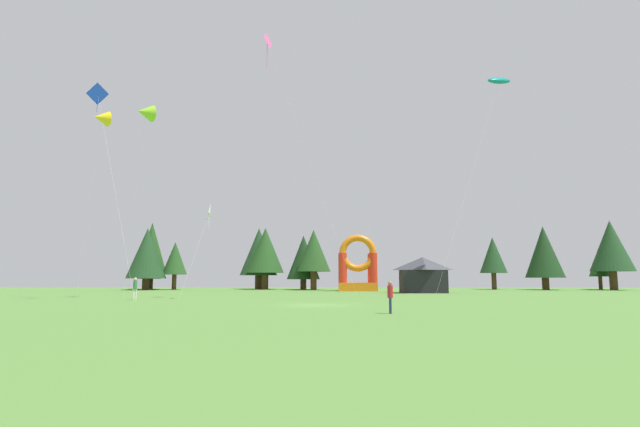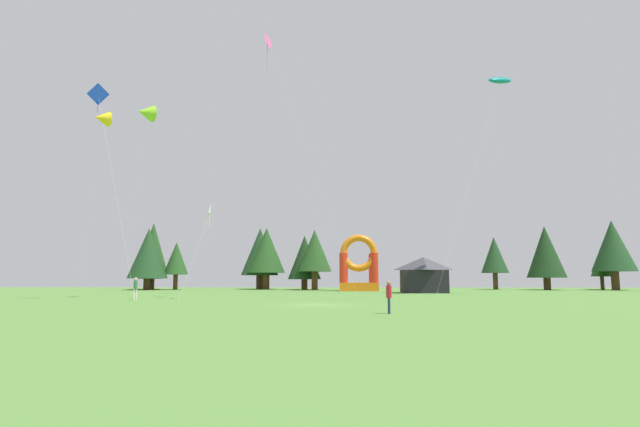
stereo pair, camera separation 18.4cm
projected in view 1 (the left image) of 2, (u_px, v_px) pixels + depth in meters
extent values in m
plane|color=#548438|center=(317.00, 305.00, 33.06)|extent=(120.00, 120.00, 0.00)
pyramid|color=white|center=(210.00, 215.00, 42.74)|extent=(0.73, 1.28, 1.22)
cylinder|color=white|center=(209.00, 221.00, 42.65)|extent=(0.04, 0.04, 1.08)
cylinder|color=silver|center=(194.00, 256.00, 40.99)|extent=(1.57, 2.67, 7.04)
cone|color=#8CD826|center=(145.00, 112.00, 45.98)|extent=(2.11, 2.11, 1.59)
cylinder|color=silver|center=(134.00, 205.00, 45.95)|extent=(2.03, 1.98, 16.61)
cone|color=yellow|center=(101.00, 118.00, 42.85)|extent=(1.80, 1.79, 1.36)
cylinder|color=silver|center=(89.00, 208.00, 42.93)|extent=(2.32, 2.02, 15.14)
ellipsoid|color=#0C7F7A|center=(499.00, 81.00, 56.04)|extent=(3.62, 3.05, 1.77)
cylinder|color=silver|center=(470.00, 180.00, 51.96)|extent=(8.72, 5.59, 23.35)
pyramid|color=blue|center=(98.00, 95.00, 45.28)|extent=(1.45, 0.67, 1.41)
cylinder|color=blue|center=(97.00, 103.00, 45.08)|extent=(0.04, 0.04, 1.53)
cylinder|color=silver|center=(115.00, 190.00, 41.89)|extent=(5.83, 4.18, 17.89)
pyramid|color=#EA599E|center=(266.00, 42.00, 44.77)|extent=(0.78, 1.22, 1.15)
cylinder|color=#EA599E|center=(267.00, 55.00, 44.58)|extent=(0.04, 0.04, 2.47)
cylinder|color=silver|center=(313.00, 171.00, 45.10)|extent=(7.94, 3.83, 22.37)
cylinder|color=silver|center=(134.00, 294.00, 41.10)|extent=(0.18, 0.18, 0.86)
cylinder|color=silver|center=(136.00, 294.00, 41.20)|extent=(0.18, 0.18, 0.86)
cylinder|color=#33723F|center=(135.00, 285.00, 41.25)|extent=(0.43, 0.43, 0.68)
sphere|color=beige|center=(135.00, 279.00, 41.31)|extent=(0.23, 0.23, 0.23)
cylinder|color=navy|center=(391.00, 306.00, 25.16)|extent=(0.12, 0.12, 0.78)
cylinder|color=navy|center=(390.00, 306.00, 25.31)|extent=(0.12, 0.12, 0.78)
cylinder|color=#B21E26|center=(390.00, 292.00, 25.32)|extent=(0.28, 0.28, 0.61)
sphere|color=#9E704C|center=(390.00, 283.00, 25.37)|extent=(0.21, 0.21, 0.21)
cube|color=orange|center=(358.00, 287.00, 68.48)|extent=(5.16, 3.98, 1.10)
cylinder|color=red|center=(343.00, 268.00, 67.44)|extent=(1.11, 1.11, 3.92)
cylinder|color=red|center=(373.00, 268.00, 67.31)|extent=(1.11, 1.11, 3.92)
cylinder|color=red|center=(342.00, 268.00, 70.28)|extent=(1.11, 1.11, 3.92)
cylinder|color=red|center=(372.00, 268.00, 70.15)|extent=(1.11, 1.11, 3.92)
torus|color=orange|center=(358.00, 253.00, 67.62)|extent=(4.93, 0.89, 4.93)
cube|color=black|center=(423.00, 281.00, 59.83)|extent=(5.10, 4.06, 2.66)
pyramid|color=#3F3F47|center=(422.00, 264.00, 60.09)|extent=(5.10, 4.06, 1.52)
cylinder|color=#4C331E|center=(149.00, 284.00, 79.16)|extent=(0.67, 0.67, 1.60)
cone|color=#193819|center=(150.00, 259.00, 79.65)|extent=(3.71, 3.71, 6.19)
cylinder|color=#4C331E|center=(150.00, 281.00, 77.37)|extent=(0.83, 0.83, 2.54)
cone|color=#234C1E|center=(152.00, 247.00, 78.01)|extent=(4.60, 4.60, 7.66)
cylinder|color=#4C331E|center=(146.00, 284.00, 73.71)|extent=(1.02, 1.02, 1.66)
cone|color=#1E4221|center=(147.00, 253.00, 74.28)|extent=(5.68, 5.68, 7.34)
cylinder|color=#4C331E|center=(174.00, 282.00, 75.35)|extent=(0.65, 0.65, 2.23)
cone|color=#234C1E|center=(175.00, 258.00, 75.79)|extent=(3.64, 3.64, 4.82)
cylinder|color=#4C331E|center=(258.00, 282.00, 78.98)|extent=(1.05, 1.05, 2.13)
cone|color=#1E4221|center=(259.00, 252.00, 79.57)|extent=(5.82, 5.82, 7.36)
cylinder|color=#4C331E|center=(265.00, 281.00, 77.09)|extent=(1.03, 1.03, 2.51)
cone|color=#234C1E|center=(265.00, 250.00, 77.68)|extent=(5.75, 5.75, 6.84)
cylinder|color=#4C331E|center=(303.00, 284.00, 75.81)|extent=(0.90, 0.90, 1.53)
cone|color=#193819|center=(303.00, 257.00, 76.32)|extent=(4.98, 4.98, 6.55)
cylinder|color=#4C331E|center=(314.00, 281.00, 73.22)|extent=(0.89, 0.89, 2.64)
cone|color=#234C1E|center=(314.00, 250.00, 73.77)|extent=(4.92, 4.92, 6.07)
cylinder|color=#4C331E|center=(494.00, 281.00, 76.88)|extent=(0.73, 0.73, 2.47)
cone|color=#1E4221|center=(493.00, 255.00, 77.38)|extent=(4.05, 4.05, 5.45)
cylinder|color=#4C331E|center=(546.00, 284.00, 74.04)|extent=(0.99, 0.99, 1.76)
cone|color=#193819|center=(544.00, 252.00, 74.62)|extent=(5.50, 5.50, 7.55)
cylinder|color=#4C331E|center=(613.00, 281.00, 72.86)|extent=(1.08, 1.08, 2.67)
cone|color=#1E4221|center=(611.00, 246.00, 73.49)|extent=(5.98, 5.98, 7.36)
cylinder|color=#4C331E|center=(601.00, 283.00, 76.63)|extent=(0.54, 0.54, 1.94)
cone|color=#234C1E|center=(599.00, 262.00, 77.02)|extent=(3.00, 3.00, 4.27)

